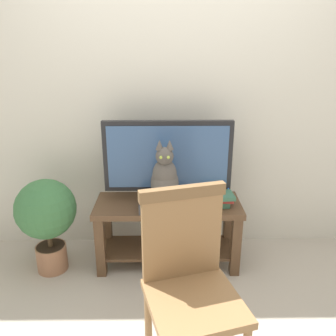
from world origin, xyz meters
TOP-DOWN VIEW (x-y plane):
  - ground_plane at (0.00, 0.00)m, footprint 12.00×12.00m
  - back_wall at (0.00, 0.89)m, footprint 7.00×0.12m
  - tv_stand at (-0.07, 0.49)m, footprint 1.12×0.43m
  - tv at (-0.07, 0.57)m, footprint 0.97×0.20m
  - media_box at (-0.09, 0.42)m, footprint 0.37×0.28m
  - cat at (-0.09, 0.40)m, footprint 0.21×0.30m
  - wooden_chair at (0.02, -0.48)m, footprint 0.54×0.54m
  - book_stack at (0.30, 0.44)m, footprint 0.24×0.18m
  - potted_plant at (-0.98, 0.40)m, footprint 0.45×0.45m

SIDE VIEW (x-z plane):
  - ground_plane at x=0.00m, z-range 0.00..0.00m
  - tv_stand at x=-0.07m, z-range 0.09..0.62m
  - potted_plant at x=-0.98m, z-range 0.10..0.85m
  - media_box at x=-0.09m, z-range 0.53..0.60m
  - book_stack at x=0.30m, z-range 0.53..0.63m
  - wooden_chair at x=0.02m, z-range 0.08..1.10m
  - cat at x=-0.09m, z-range 0.54..1.00m
  - tv at x=-0.07m, z-range 0.54..1.17m
  - back_wall at x=0.00m, z-range 0.00..2.80m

